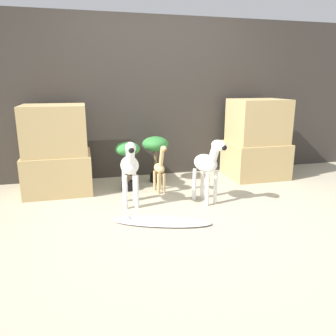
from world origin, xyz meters
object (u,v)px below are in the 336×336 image
object	(u,v)px
giraffe_figurine	(160,169)
potted_palm_front	(155,148)
potted_palm_back	(128,155)
zebra_right	(208,163)
surfboard	(160,221)
zebra_left	(130,165)

from	to	relation	value
giraffe_figurine	potted_palm_front	size ratio (longest dim) A/B	0.98
potted_palm_front	potted_palm_back	distance (m)	0.49
zebra_right	surfboard	xyz separation A→B (m)	(-0.64, -0.42, -0.44)
potted_palm_back	surfboard	xyz separation A→B (m)	(0.16, -1.10, -0.43)
giraffe_figurine	surfboard	distance (m)	0.97
potted_palm_back	giraffe_figurine	bearing A→B (deg)	-27.29
giraffe_figurine	potted_palm_back	xyz separation A→B (m)	(-0.36, 0.19, 0.15)
zebra_right	potted_palm_back	size ratio (longest dim) A/B	1.21
potted_palm_front	surfboard	distance (m)	1.45
potted_palm_front	potted_palm_back	world-z (taller)	potted_palm_front
zebra_left	potted_palm_front	size ratio (longest dim) A/B	1.19
zebra_right	giraffe_figurine	bearing A→B (deg)	131.56
zebra_left	potted_palm_back	size ratio (longest dim) A/B	1.21
zebra_left	surfboard	xyz separation A→B (m)	(0.21, -0.53, -0.44)
zebra_left	surfboard	world-z (taller)	zebra_left
zebra_right	surfboard	distance (m)	0.88
zebra_right	surfboard	size ratio (longest dim) A/B	0.75
giraffe_figurine	zebra_right	bearing A→B (deg)	-48.44
potted_palm_back	surfboard	distance (m)	1.19
zebra_right	potted_palm_back	distance (m)	1.04
potted_palm_front	surfboard	size ratio (longest dim) A/B	0.63
zebra_left	potted_palm_front	xyz separation A→B (m)	(0.46, 0.83, 0.01)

